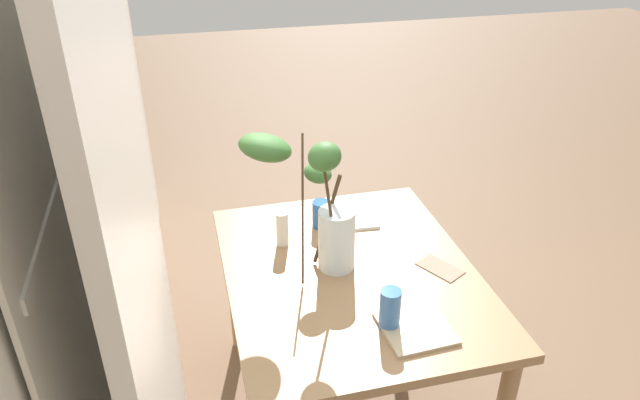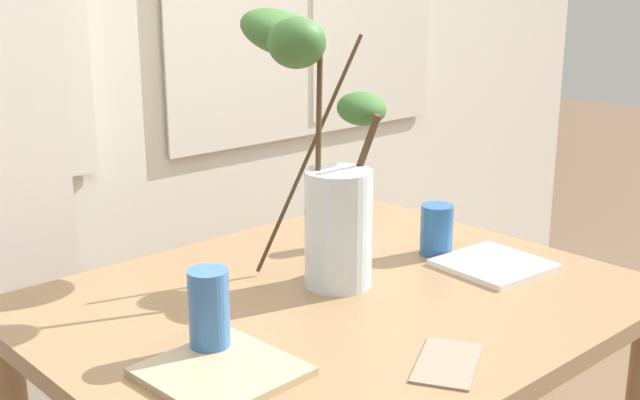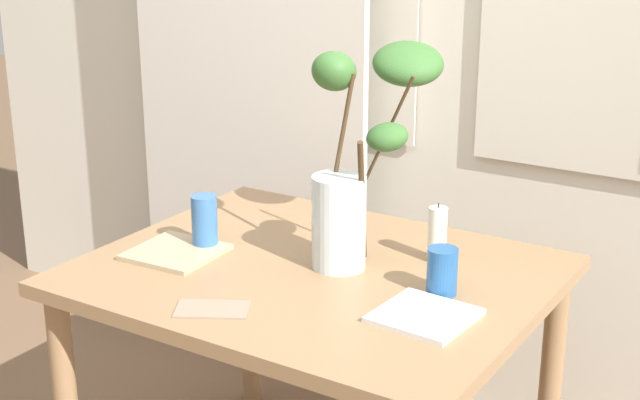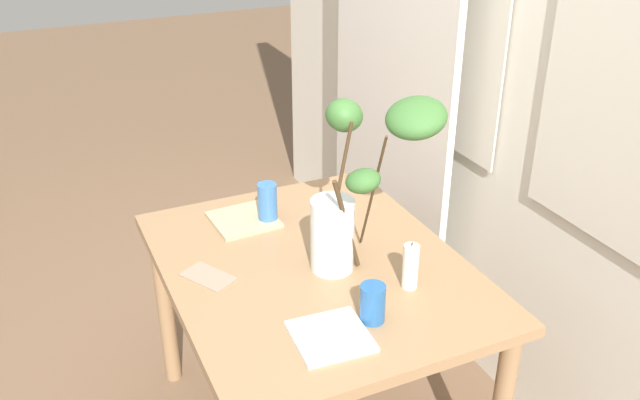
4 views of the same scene
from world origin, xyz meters
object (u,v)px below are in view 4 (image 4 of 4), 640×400
object	(u,v)px
drinking_glass_blue_left	(268,203)
pillar_candle	(410,266)
vase_with_branches	(359,188)
drinking_glass_blue_right	(372,303)
plate_square_right	(331,336)
dining_table	(314,289)
plate_square_left	(244,220)

from	to	relation	value
drinking_glass_blue_left	pillar_candle	distance (m)	0.62
vase_with_branches	drinking_glass_blue_left	world-z (taller)	vase_with_branches
vase_with_branches	drinking_glass_blue_right	size ratio (longest dim) A/B	5.00
plate_square_right	vase_with_branches	bearing A→B (deg)	142.02
dining_table	vase_with_branches	world-z (taller)	vase_with_branches
plate_square_left	pillar_candle	size ratio (longest dim) A/B	1.39
plate_square_left	drinking_glass_blue_right	bearing A→B (deg)	11.50
drinking_glass_blue_right	pillar_candle	distance (m)	0.21
drinking_glass_blue_left	plate_square_right	xyz separation A→B (m)	(0.69, -0.08, -0.07)
vase_with_branches	plate_square_left	world-z (taller)	vase_with_branches
pillar_candle	dining_table	bearing A→B (deg)	-138.24
drinking_glass_blue_right	plate_square_left	size ratio (longest dim) A/B	0.52
dining_table	pillar_candle	world-z (taller)	pillar_candle
drinking_glass_blue_right	plate_square_right	distance (m)	0.15
dining_table	drinking_glass_blue_right	world-z (taller)	drinking_glass_blue_right
dining_table	drinking_glass_blue_right	distance (m)	0.37
vase_with_branches	drinking_glass_blue_left	size ratio (longest dim) A/B	3.92
drinking_glass_blue_left	drinking_glass_blue_right	world-z (taller)	drinking_glass_blue_left
dining_table	plate_square_left	world-z (taller)	plate_square_left
dining_table	drinking_glass_blue_left	world-z (taller)	drinking_glass_blue_left
dining_table	plate_square_left	size ratio (longest dim) A/B	5.19
vase_with_branches	pillar_candle	world-z (taller)	vase_with_branches
plate_square_right	pillar_candle	xyz separation A→B (m)	(-0.12, 0.33, 0.07)
plate_square_left	plate_square_right	bearing A→B (deg)	0.07
drinking_glass_blue_right	pillar_candle	size ratio (longest dim) A/B	0.73
drinking_glass_blue_left	pillar_candle	size ratio (longest dim) A/B	0.93
plate_square_left	pillar_candle	distance (m)	0.69
dining_table	vase_with_branches	bearing A→B (deg)	63.14
dining_table	plate_square_right	world-z (taller)	plate_square_right
vase_with_branches	plate_square_left	xyz separation A→B (m)	(-0.43, -0.24, -0.27)
drinking_glass_blue_right	dining_table	bearing A→B (deg)	-175.01
dining_table	vase_with_branches	distance (m)	0.40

